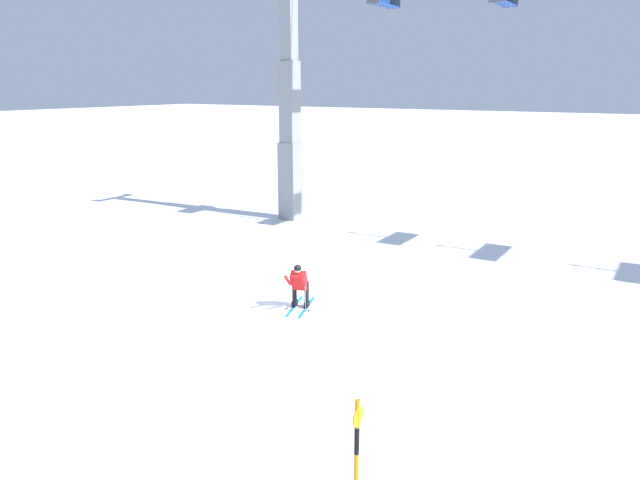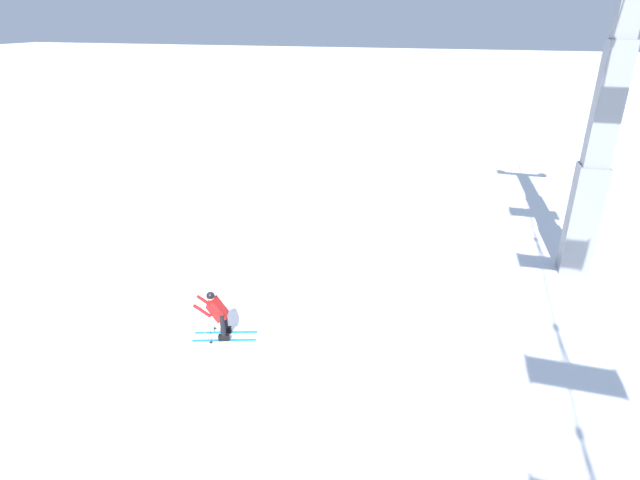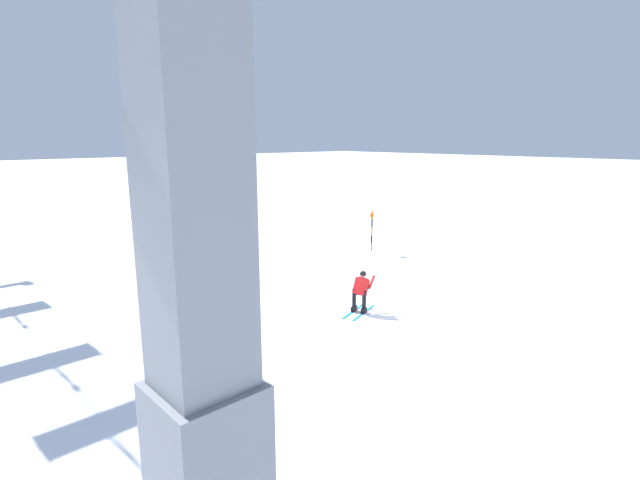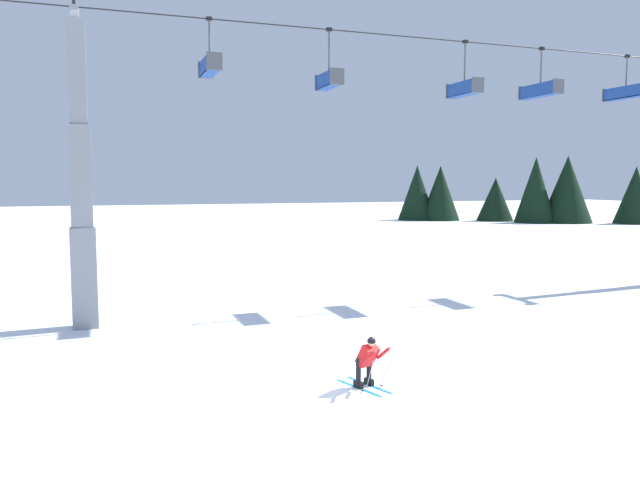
% 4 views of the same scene
% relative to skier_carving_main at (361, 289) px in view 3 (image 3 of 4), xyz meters
% --- Properties ---
extents(ground_plane, '(260.00, 260.00, 0.00)m').
position_rel_skier_carving_main_xyz_m(ground_plane, '(-0.53, -0.27, -0.75)').
color(ground_plane, white).
extents(skier_carving_main, '(1.02, 1.71, 1.45)m').
position_rel_skier_carving_main_xyz_m(skier_carving_main, '(0.00, 0.00, 0.00)').
color(skier_carving_main, '#198CCC').
rests_on(skier_carving_main, ground_plane).
extents(lift_tower_near, '(0.87, 2.54, 11.28)m').
position_rel_skier_carving_main_xyz_m(lift_tower_near, '(-6.76, 9.42, 3.88)').
color(lift_tower_near, gray).
rests_on(lift_tower_near, ground_plane).
extents(trail_marker_pole, '(0.07, 0.28, 2.07)m').
position_rel_skier_carving_main_xyz_m(trail_marker_pole, '(5.45, -6.71, 0.37)').
color(trail_marker_pole, orange).
rests_on(trail_marker_pole, ground_plane).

